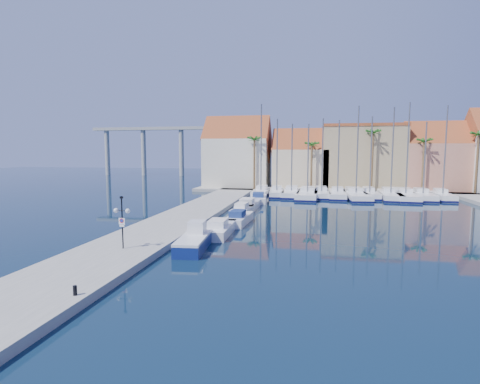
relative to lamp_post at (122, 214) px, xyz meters
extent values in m
plane|color=black|center=(8.61, 0.67, -2.89)|extent=(260.00, 260.00, 0.00)
cube|color=gray|center=(-0.39, 14.17, -2.64)|extent=(6.00, 77.00, 0.50)
cube|color=gray|center=(18.61, 48.67, -2.64)|extent=(54.00, 16.00, 0.50)
cylinder|color=black|center=(0.00, 0.00, -0.57)|extent=(0.09, 0.09, 3.64)
cylinder|color=black|center=(-0.23, 0.02, 0.25)|extent=(0.46, 0.08, 0.05)
cylinder|color=black|center=(0.23, -0.01, 0.25)|extent=(0.46, 0.08, 0.05)
sphere|color=white|center=(-0.45, 0.04, 0.25)|extent=(0.33, 0.33, 0.33)
sphere|color=white|center=(0.45, -0.03, 0.25)|extent=(0.33, 0.33, 0.33)
cube|color=black|center=(0.00, 0.00, 1.16)|extent=(0.21, 0.12, 0.15)
cube|color=white|center=(0.00, -0.05, -0.48)|extent=(0.46, 0.06, 0.46)
cylinder|color=red|center=(-0.01, -0.07, -0.43)|extent=(0.31, 0.04, 0.31)
cylinder|color=#1933A5|center=(-0.01, -0.08, -0.43)|extent=(0.22, 0.03, 0.22)
cube|color=white|center=(0.00, -0.05, -0.80)|extent=(0.37, 0.05, 0.13)
cylinder|color=black|center=(2.01, -8.25, -2.16)|extent=(0.19, 0.19, 0.47)
cube|color=navy|center=(4.31, 2.48, -2.48)|extent=(2.30, 5.63, 0.82)
cube|color=white|center=(4.31, 2.48, -1.98)|extent=(2.30, 5.63, 0.18)
cube|color=white|center=(4.22, 3.58, -1.47)|extent=(1.31, 1.56, 1.01)
cube|color=white|center=(4.91, 7.82, -2.49)|extent=(2.20, 6.32, 0.80)
cube|color=white|center=(4.93, 7.20, -1.79)|extent=(1.47, 2.23, 0.60)
cube|color=white|center=(5.60, 13.01, -2.49)|extent=(2.09, 5.89, 0.80)
cube|color=navy|center=(5.58, 12.43, -1.79)|extent=(1.38, 2.09, 0.60)
cube|color=white|center=(5.02, 18.40, -2.49)|extent=(2.13, 5.49, 0.80)
cube|color=white|center=(4.98, 17.87, -1.79)|extent=(1.35, 1.97, 0.60)
cube|color=white|center=(4.90, 22.74, -2.49)|extent=(2.26, 6.99, 0.80)
cube|color=white|center=(4.89, 22.04, -1.79)|extent=(1.57, 2.45, 0.60)
cube|color=white|center=(5.25, 29.53, -2.49)|extent=(2.84, 6.95, 0.80)
cube|color=navy|center=(5.32, 28.86, -1.79)|extent=(1.75, 2.51, 0.60)
cube|color=white|center=(4.64, 36.99, -2.39)|extent=(2.23, 8.51, 1.00)
cube|color=#0D0F44|center=(4.64, 36.99, -2.71)|extent=(2.29, 8.57, 0.28)
cube|color=white|center=(4.64, 37.84, -1.59)|extent=(1.55, 2.55, 0.60)
cylinder|color=slate|center=(4.63, 36.57, 4.93)|extent=(0.20, 0.20, 13.66)
cube|color=white|center=(7.18, 36.83, -2.39)|extent=(2.91, 8.62, 1.00)
cube|color=#0D0F44|center=(7.18, 36.83, -2.71)|extent=(2.97, 8.68, 0.28)
cube|color=white|center=(7.11, 37.67, -1.59)|extent=(1.75, 2.66, 0.60)
cylinder|color=slate|center=(7.22, 36.41, 3.76)|extent=(0.20, 0.20, 11.30)
cube|color=white|center=(9.55, 37.08, -2.39)|extent=(2.70, 10.00, 1.00)
cube|color=#0D0F44|center=(9.55, 37.08, -2.71)|extent=(2.76, 10.06, 0.28)
cube|color=white|center=(9.56, 38.07, -1.59)|extent=(1.85, 3.01, 0.60)
cylinder|color=slate|center=(9.55, 36.58, 3.37)|extent=(0.20, 0.20, 10.53)
cube|color=white|center=(12.12, 35.73, -2.39)|extent=(3.60, 11.90, 1.00)
cube|color=#0D0F44|center=(12.12, 35.73, -2.71)|extent=(3.66, 11.96, 0.28)
cube|color=white|center=(12.18, 36.91, -1.59)|extent=(2.30, 3.63, 0.60)
cylinder|color=slate|center=(12.10, 35.14, 3.28)|extent=(0.20, 0.20, 10.34)
cube|color=white|center=(14.26, 36.99, -2.39)|extent=(2.53, 9.24, 1.00)
cube|color=#0D0F44|center=(14.26, 36.99, -2.71)|extent=(2.59, 9.30, 0.28)
cube|color=white|center=(14.25, 37.91, -1.59)|extent=(1.72, 2.79, 0.60)
cylinder|color=slate|center=(14.27, 36.53, 3.74)|extent=(0.20, 0.20, 11.27)
cube|color=white|center=(16.69, 36.56, -2.39)|extent=(2.83, 9.66, 1.00)
cube|color=#0D0F44|center=(16.69, 36.56, -2.71)|extent=(2.89, 9.72, 0.28)
cube|color=white|center=(16.72, 37.52, -1.59)|extent=(1.84, 2.93, 0.60)
cylinder|color=slate|center=(16.67, 36.08, 3.57)|extent=(0.20, 0.20, 10.93)
cube|color=white|center=(19.32, 36.01, -2.39)|extent=(3.89, 11.75, 1.00)
cube|color=#0D0F44|center=(19.32, 36.01, -2.71)|extent=(3.95, 11.81, 0.28)
cube|color=white|center=(19.23, 37.16, -1.59)|extent=(2.36, 3.62, 0.60)
cylinder|color=slate|center=(19.36, 35.44, 4.57)|extent=(0.20, 0.20, 12.93)
cube|color=white|center=(21.53, 37.33, -2.39)|extent=(2.36, 8.54, 1.00)
cube|color=#0D0F44|center=(21.53, 37.33, -2.71)|extent=(2.42, 8.60, 0.28)
cube|color=white|center=(21.52, 38.18, -1.59)|extent=(1.59, 2.58, 0.60)
cylinder|color=slate|center=(21.54, 36.91, 3.85)|extent=(0.20, 0.20, 11.49)
cube|color=white|center=(24.54, 36.77, -2.39)|extent=(3.58, 11.15, 1.00)
cube|color=#0D0F44|center=(24.54, 36.77, -2.71)|extent=(3.64, 11.21, 0.28)
cube|color=white|center=(24.61, 37.87, -1.59)|extent=(2.21, 3.42, 0.60)
cylinder|color=slate|center=(24.50, 36.22, 4.47)|extent=(0.20, 0.20, 12.74)
cube|color=white|center=(26.59, 36.48, -2.39)|extent=(3.67, 11.27, 1.00)
cube|color=#0D0F44|center=(26.59, 36.48, -2.71)|extent=(3.73, 11.33, 0.28)
cube|color=white|center=(26.67, 37.58, -1.59)|extent=(2.25, 3.46, 0.60)
cylinder|color=slate|center=(26.55, 35.92, 4.77)|extent=(0.20, 0.20, 13.32)
cube|color=white|center=(29.12, 36.85, -2.39)|extent=(2.71, 9.25, 1.00)
cube|color=#0D0F44|center=(29.12, 36.85, -2.71)|extent=(2.77, 9.32, 0.28)
cube|color=white|center=(29.15, 37.77, -1.59)|extent=(1.77, 2.81, 0.60)
cylinder|color=slate|center=(29.10, 36.39, 3.35)|extent=(0.20, 0.20, 10.49)
cube|color=white|center=(31.87, 36.91, -2.39)|extent=(2.37, 8.14, 1.00)
cube|color=#0D0F44|center=(31.87, 36.91, -2.71)|extent=(2.44, 8.21, 0.28)
cube|color=white|center=(31.90, 37.72, -1.59)|extent=(1.55, 2.47, 0.60)
cylinder|color=slate|center=(31.86, 36.51, 4.53)|extent=(0.20, 0.20, 12.84)
cube|color=beige|center=(-1.39, 47.67, 2.11)|extent=(12.00, 9.00, 9.00)
cube|color=brown|center=(-1.39, 47.67, 6.61)|extent=(12.30, 9.00, 9.00)
cube|color=beige|center=(10.61, 47.67, 1.11)|extent=(10.00, 8.00, 7.00)
cube|color=brown|center=(10.61, 47.67, 4.61)|extent=(10.30, 8.00, 8.00)
cube|color=tan|center=(21.61, 48.67, 3.11)|extent=(14.00, 10.00, 11.00)
cube|color=brown|center=(21.61, 48.67, 8.86)|extent=(14.20, 10.20, 0.50)
cube|color=tan|center=(33.61, 47.67, 1.61)|extent=(10.00, 8.00, 8.00)
cube|color=brown|center=(33.61, 47.67, 5.61)|extent=(10.30, 8.00, 8.00)
cylinder|color=brown|center=(2.61, 42.67, 2.11)|extent=(0.36, 0.36, 9.00)
sphere|color=#23611B|center=(2.61, 42.67, 6.46)|extent=(2.60, 2.60, 2.60)
cylinder|color=brown|center=(12.61, 42.67, 1.61)|extent=(0.36, 0.36, 8.00)
sphere|color=#23611B|center=(12.61, 42.67, 5.46)|extent=(2.60, 2.60, 2.60)
cylinder|color=brown|center=(22.61, 42.67, 2.61)|extent=(0.36, 0.36, 10.00)
sphere|color=#23611B|center=(22.61, 42.67, 7.46)|extent=(2.60, 2.60, 2.60)
cylinder|color=brown|center=(30.61, 42.67, 1.86)|extent=(0.36, 0.36, 8.50)
sphere|color=#23611B|center=(30.61, 42.67, 5.96)|extent=(2.60, 2.60, 2.60)
cylinder|color=brown|center=(38.61, 42.67, 2.36)|extent=(0.36, 0.36, 9.50)
sphere|color=#23611B|center=(38.61, 42.67, 6.96)|extent=(2.60, 2.60, 2.60)
cube|color=#9E9E99|center=(-29.39, 82.67, 11.11)|extent=(48.00, 2.20, 0.90)
cylinder|color=#9E9E99|center=(-49.39, 82.67, 4.11)|extent=(1.40, 1.40, 14.00)
cylinder|color=#9E9E99|center=(-37.39, 82.67, 4.11)|extent=(1.40, 1.40, 14.00)
cylinder|color=#9E9E99|center=(-25.39, 82.67, 4.11)|extent=(1.40, 1.40, 14.00)
cylinder|color=#9E9E99|center=(-13.39, 82.67, 4.11)|extent=(1.40, 1.40, 14.00)
camera|label=1|loc=(12.74, -23.29, 4.27)|focal=28.00mm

